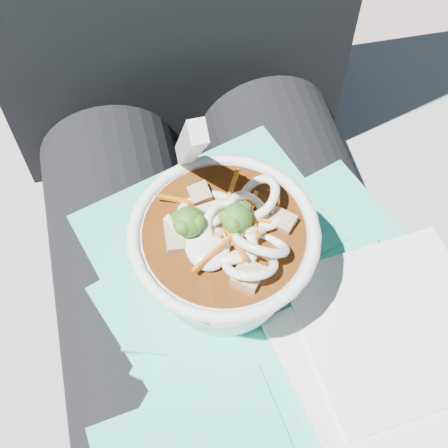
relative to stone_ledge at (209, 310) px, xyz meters
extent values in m
cube|color=gray|center=(0.00, 0.00, 0.00)|extent=(1.02, 0.53, 0.43)
cylinder|color=black|center=(-0.08, -0.15, 0.29)|extent=(0.14, 0.48, 0.14)
cylinder|color=black|center=(0.08, -0.15, 0.29)|extent=(0.14, 0.48, 0.14)
cube|color=#2FC4A6|center=(0.07, -0.20, 0.36)|extent=(0.18, 0.17, 0.00)
cube|color=#2FC4A6|center=(-0.04, -0.15, 0.36)|extent=(0.16, 0.16, 0.00)
cube|color=#2FC4A6|center=(0.06, -0.12, 0.36)|extent=(0.19, 0.16, 0.00)
cube|color=#2FC4A6|center=(0.03, -0.15, 0.36)|extent=(0.22, 0.20, 0.00)
cube|color=#2FC4A6|center=(0.01, -0.16, 0.36)|extent=(0.22, 0.23, 0.00)
cube|color=#2FC4A6|center=(-0.01, -0.08, 0.37)|extent=(0.23, 0.19, 0.00)
cube|color=#2FC4A6|center=(-0.01, -0.14, 0.37)|extent=(0.17, 0.16, 0.00)
cube|color=#2FC4A6|center=(0.01, -0.21, 0.37)|extent=(0.22, 0.22, 0.00)
cube|color=white|center=(0.09, -0.23, 0.37)|extent=(0.17, 0.17, 0.00)
cube|color=white|center=(0.10, -0.20, 0.38)|extent=(0.14, 0.14, 0.00)
torus|color=white|center=(-0.01, -0.13, 0.44)|extent=(0.13, 0.13, 0.01)
cylinder|color=#452109|center=(-0.01, -0.13, 0.44)|extent=(0.11, 0.11, 0.01)
torus|color=white|center=(-0.01, -0.15, 0.44)|extent=(0.05, 0.05, 0.03)
torus|color=white|center=(-0.01, -0.13, 0.45)|extent=(0.04, 0.03, 0.04)
torus|color=white|center=(0.02, -0.12, 0.46)|extent=(0.04, 0.05, 0.04)
torus|color=white|center=(0.00, -0.17, 0.45)|extent=(0.04, 0.04, 0.03)
torus|color=white|center=(0.01, -0.13, 0.46)|extent=(0.04, 0.05, 0.03)
torus|color=white|center=(-0.03, -0.13, 0.45)|extent=(0.05, 0.05, 0.03)
torus|color=white|center=(0.01, -0.15, 0.46)|extent=(0.05, 0.04, 0.04)
torus|color=white|center=(-0.01, -0.14, 0.45)|extent=(0.04, 0.04, 0.01)
torus|color=white|center=(-0.02, -0.12, 0.45)|extent=(0.06, 0.05, 0.03)
torus|color=white|center=(-0.01, -0.15, 0.45)|extent=(0.05, 0.06, 0.03)
torus|color=white|center=(0.02, -0.13, 0.45)|extent=(0.04, 0.04, 0.02)
torus|color=white|center=(0.00, -0.13, 0.45)|extent=(0.05, 0.04, 0.03)
cylinder|color=white|center=(0.00, -0.12, 0.45)|extent=(0.01, 0.03, 0.02)
cylinder|color=white|center=(-0.04, -0.13, 0.45)|extent=(0.03, 0.03, 0.02)
cylinder|color=white|center=(-0.01, -0.12, 0.45)|extent=(0.03, 0.02, 0.01)
cylinder|color=white|center=(0.00, -0.13, 0.45)|extent=(0.01, 0.03, 0.01)
cylinder|color=#6B9D4C|center=(0.00, -0.14, 0.45)|extent=(0.01, 0.01, 0.01)
sphere|color=#235814|center=(0.00, -0.14, 0.46)|extent=(0.02, 0.02, 0.02)
sphere|color=#235814|center=(-0.01, -0.13, 0.46)|extent=(0.01, 0.01, 0.01)
sphere|color=#235814|center=(0.00, -0.14, 0.46)|extent=(0.01, 0.01, 0.01)
sphere|color=#235814|center=(0.00, -0.13, 0.46)|extent=(0.01, 0.01, 0.01)
sphere|color=#235814|center=(-0.01, -0.14, 0.47)|extent=(0.01, 0.01, 0.01)
cylinder|color=#6B9D4C|center=(-0.03, -0.13, 0.45)|extent=(0.01, 0.01, 0.01)
sphere|color=#235814|center=(-0.03, -0.13, 0.46)|extent=(0.02, 0.02, 0.02)
sphere|color=#235814|center=(-0.03, -0.14, 0.47)|extent=(0.01, 0.01, 0.01)
sphere|color=#235814|center=(-0.04, -0.13, 0.46)|extent=(0.01, 0.01, 0.01)
sphere|color=#235814|center=(-0.03, -0.13, 0.46)|extent=(0.01, 0.01, 0.01)
sphere|color=#235814|center=(-0.04, -0.14, 0.47)|extent=(0.01, 0.01, 0.01)
cube|color=orange|center=(0.00, -0.17, 0.45)|extent=(0.03, 0.03, 0.01)
cube|color=orange|center=(-0.02, -0.15, 0.46)|extent=(0.04, 0.02, 0.01)
cube|color=orange|center=(0.00, -0.13, 0.46)|extent=(0.04, 0.02, 0.01)
cube|color=orange|center=(0.00, -0.11, 0.45)|extent=(0.02, 0.03, 0.01)
cube|color=orange|center=(0.01, -0.13, 0.45)|extent=(0.00, 0.04, 0.01)
cube|color=orange|center=(-0.03, -0.13, 0.45)|extent=(0.04, 0.03, 0.01)
cube|color=orange|center=(0.00, -0.14, 0.45)|extent=(0.03, 0.01, 0.01)
cube|color=orange|center=(-0.04, -0.10, 0.45)|extent=(0.03, 0.01, 0.01)
cube|color=orange|center=(-0.01, -0.15, 0.45)|extent=(0.01, 0.04, 0.01)
cube|color=orange|center=(0.01, -0.13, 0.45)|extent=(0.02, 0.03, 0.01)
cube|color=#9A7357|center=(0.03, -0.14, 0.45)|extent=(0.02, 0.02, 0.01)
cube|color=#9A7357|center=(-0.02, -0.10, 0.45)|extent=(0.02, 0.02, 0.01)
cube|color=#9A7357|center=(-0.04, -0.13, 0.45)|extent=(0.02, 0.02, 0.01)
cube|color=#9A7357|center=(0.00, -0.17, 0.45)|extent=(0.03, 0.03, 0.01)
ellipsoid|color=white|center=(-0.02, -0.14, 0.45)|extent=(0.03, 0.04, 0.01)
cube|color=white|center=(-0.02, -0.10, 0.50)|extent=(0.01, 0.08, 0.12)
camera|label=1|loc=(-0.06, -0.34, 0.81)|focal=50.00mm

